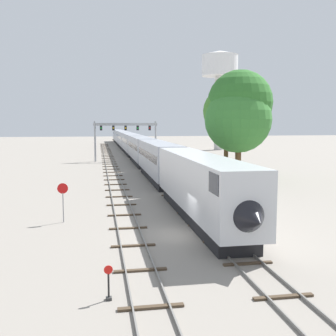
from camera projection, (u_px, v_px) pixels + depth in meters
ground_plane at (185, 234)px, 25.95m from camera, size 400.00×400.00×0.00m
track_main at (134, 157)px, 85.03m from camera, size 2.60×200.00×0.16m
track_near at (111, 168)px, 64.51m from camera, size 2.60×160.00×0.16m
passenger_train at (131, 143)px, 92.15m from camera, size 3.04×147.58×4.80m
signal_gantry at (126, 132)px, 75.91m from camera, size 12.10×0.49×7.61m
water_tower at (220, 72)px, 107.13m from camera, size 9.78×9.78×26.46m
switch_stand at (109, 288)px, 16.25m from camera, size 0.36×0.24×1.46m
stop_sign at (63, 197)px, 28.91m from camera, size 0.76×0.08×2.88m
trackside_tree_left at (227, 111)px, 50.58m from camera, size 5.96×5.96×11.70m
trackside_tree_mid at (240, 103)px, 50.14m from camera, size 8.13×8.13×13.84m
trackside_tree_right at (238, 120)px, 49.63m from camera, size 8.30×8.30×11.81m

